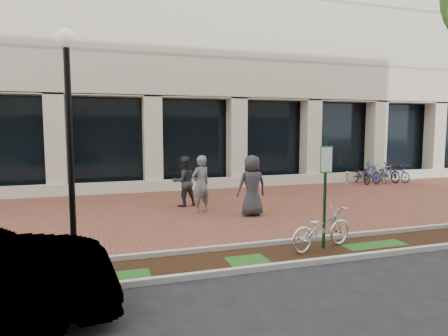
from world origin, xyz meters
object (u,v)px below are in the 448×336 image
object	(u,v)px
lamppost	(70,138)
pedestrian_right	(252,186)
bollard	(347,182)
pedestrian_mid	(184,181)
bike_rack_cluster	(380,173)
pedestrian_left	(201,184)
locked_bicycle	(321,229)
parking_sign	(326,180)

from	to	relation	value
lamppost	pedestrian_right	bearing A→B (deg)	34.50
lamppost	bollard	bearing A→B (deg)	30.59
pedestrian_mid	bike_rack_cluster	world-z (taller)	pedestrian_mid
pedestrian_left	pedestrian_right	xyz separation A→B (m)	(1.44, -0.96, 0.02)
lamppost	pedestrian_mid	bearing A→B (deg)	58.99
locked_bicycle	bike_rack_cluster	xyz separation A→B (m)	(8.92, 8.91, -0.02)
locked_bicycle	pedestrian_right	world-z (taller)	pedestrian_right
locked_bicycle	pedestrian_mid	distance (m)	6.31
locked_bicycle	bollard	world-z (taller)	locked_bicycle
pedestrian_left	bollard	bearing A→B (deg)	171.61
locked_bicycle	pedestrian_mid	world-z (taller)	pedestrian_mid
pedestrian_mid	pedestrian_right	bearing A→B (deg)	115.08
pedestrian_mid	bike_rack_cluster	xyz separation A→B (m)	(10.88, 2.93, -0.43)
locked_bicycle	bollard	xyz separation A→B (m)	(5.31, 6.56, -0.00)
bollard	locked_bicycle	bearing A→B (deg)	-128.99
pedestrian_right	bollard	distance (m)	6.19
parking_sign	bollard	distance (m)	8.47
pedestrian_right	bike_rack_cluster	size ratio (longest dim) A/B	0.66
parking_sign	pedestrian_right	size ratio (longest dim) A/B	1.31
locked_bicycle	pedestrian_left	size ratio (longest dim) A/B	0.98
parking_sign	bike_rack_cluster	bearing A→B (deg)	38.74
parking_sign	bollard	xyz separation A→B (m)	(5.23, 6.56, -1.13)
pedestrian_left	pedestrian_right	distance (m)	1.73
lamppost	locked_bicycle	distance (m)	5.83
lamppost	locked_bicycle	world-z (taller)	lamppost
pedestrian_right	lamppost	bearing A→B (deg)	32.24
lamppost	pedestrian_left	distance (m)	6.13
pedestrian_mid	lamppost	bearing A→B (deg)	45.46
parking_sign	pedestrian_left	bearing A→B (deg)	103.48
locked_bicycle	bollard	distance (m)	8.44
pedestrian_left	pedestrian_mid	size ratio (longest dim) A/B	1.06
parking_sign	pedestrian_right	xyz separation A→B (m)	(-0.29, 3.80, -0.64)
lamppost	bollard	xyz separation A→B (m)	(10.73, 6.34, -2.14)
pedestrian_right	pedestrian_left	bearing A→B (deg)	-36.09
pedestrian_right	bike_rack_cluster	bearing A→B (deg)	-153.04
parking_sign	pedestrian_mid	world-z (taller)	parking_sign
bike_rack_cluster	bollard	bearing A→B (deg)	-143.39
parking_sign	pedestrian_left	world-z (taller)	parking_sign
pedestrian_right	bollard	size ratio (longest dim) A/B	2.03
parking_sign	bollard	size ratio (longest dim) A/B	2.66
parking_sign	bike_rack_cluster	size ratio (longest dim) A/B	0.86
pedestrian_right	parking_sign	bearing A→B (deg)	92.09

